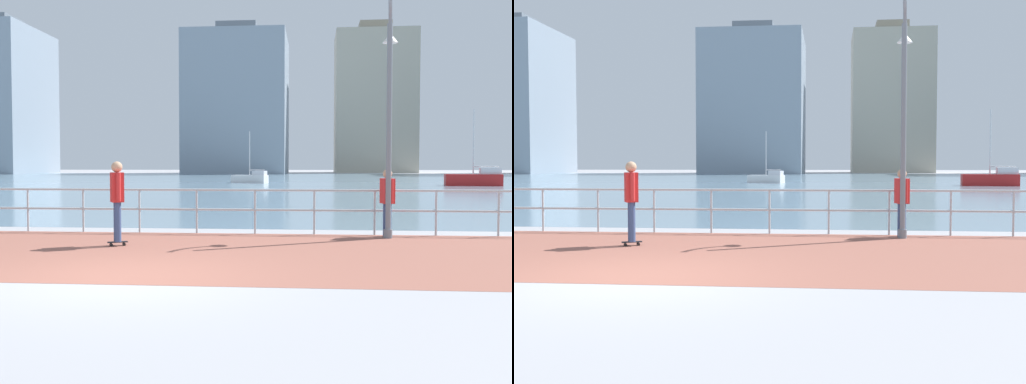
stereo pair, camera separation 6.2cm
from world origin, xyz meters
The scene contains 12 objects.
ground centered at (0.00, 40.00, 0.00)m, with size 220.00×220.00×0.00m, color #9E9EA3.
brick_paving centered at (0.00, 2.57, 0.00)m, with size 28.00×6.29×0.01m, color #935647.
harbor_water centered at (0.00, 50.71, 0.00)m, with size 180.00×88.00×0.00m, color #6B899E.
waterfront_railing centered at (0.00, 5.71, 0.74)m, with size 25.25×0.06×1.07m.
lamppost centered at (4.46, 5.28, 2.95)m, with size 0.36×0.81×5.33m.
skateboarder centered at (-1.17, 3.32, 1.03)m, with size 0.41×0.54×1.71m.
bystander centered at (4.45, 5.36, 0.90)m, with size 0.32×0.55×1.54m.
sailboat_red centered at (-2.49, 43.42, 0.42)m, with size 3.29×2.03×4.42m.
sailboat_navy centered at (14.88, 38.37, 0.54)m, with size 4.15×1.61×5.70m.
tower_glass centered at (13.97, 105.14, 12.77)m, with size 14.25×11.92×27.19m.
tower_concrete centered at (-49.42, 90.98, 12.25)m, with size 12.32×17.77×26.15m.
tower_steel centered at (-9.68, 93.59, 11.51)m, with size 16.33×16.87×24.67m.
Camera 1 is at (2.75, -8.71, 1.67)m, focal length 43.05 mm.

